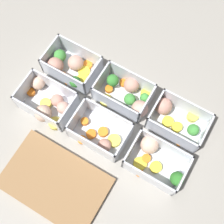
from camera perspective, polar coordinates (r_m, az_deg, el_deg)
The scene contains 8 objects.
ground_plane at distance 0.93m, azimuth 0.00°, elevation -0.56°, with size 4.00×4.00×0.00m, color gray.
container_near_left at distance 0.92m, azimuth 11.55°, elevation -1.19°, with size 0.17×0.12×0.08m.
container_near_center at distance 0.93m, azimuth 2.90°, elevation 3.24°, with size 0.18×0.13×0.08m.
container_near_right at distance 0.97m, azimuth -7.78°, elevation 8.27°, with size 0.16×0.12×0.08m.
container_far_left at distance 0.87m, azimuth 8.05°, elevation -8.65°, with size 0.17×0.12×0.08m.
container_far_center at distance 0.89m, azimuth -2.05°, elevation -4.01°, with size 0.16×0.11×0.08m.
container_far_right at distance 0.94m, azimuth -11.67°, elevation 1.68°, with size 0.17×0.14×0.08m.
cutting_board at distance 0.89m, azimuth -10.37°, elevation -12.50°, with size 0.28×0.18×0.02m.
Camera 1 is at (-0.16, 0.27, 0.88)m, focal length 50.00 mm.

